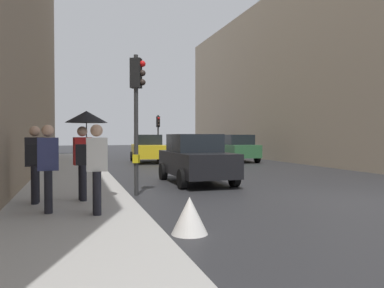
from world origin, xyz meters
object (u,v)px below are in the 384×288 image
(traffic_light_near_right, at_px, (137,99))
(car_blue_van, at_px, (195,145))
(traffic_light_far_median, at_px, (158,128))
(car_dark_suv, at_px, (196,159))
(warning_sign_triangle, at_px, (190,215))
(car_yellow_taxi, at_px, (148,149))
(car_green_estate, at_px, (236,148))
(pedestrian_with_black_backpack, at_px, (94,163))
(pedestrian_in_dark_coat, at_px, (35,161))
(pedestrian_with_umbrella, at_px, (85,130))
(pedestrian_with_grey_backpack, at_px, (46,163))

(traffic_light_near_right, relative_size, car_blue_van, 0.94)
(traffic_light_far_median, bearing_deg, car_dark_suv, -97.42)
(car_dark_suv, bearing_deg, warning_sign_triangle, -108.52)
(car_yellow_taxi, bearing_deg, car_green_estate, -10.20)
(car_blue_van, bearing_deg, car_green_estate, -88.84)
(traffic_light_far_median, relative_size, warning_sign_triangle, 5.09)
(pedestrian_with_black_backpack, distance_m, pedestrian_in_dark_coat, 2.06)
(traffic_light_near_right, xyz_separation_m, traffic_light_far_median, (4.60, 18.59, -0.47))
(traffic_light_near_right, xyz_separation_m, car_blue_van, (8.28, 20.73, -1.88))
(pedestrian_in_dark_coat, bearing_deg, car_blue_van, 63.97)
(car_yellow_taxi, bearing_deg, car_blue_van, 53.77)
(car_yellow_taxi, bearing_deg, pedestrian_in_dark_coat, -109.99)
(traffic_light_far_median, xyz_separation_m, warning_sign_triangle, (-4.41, -23.13, -1.96))
(car_dark_suv, relative_size, car_blue_van, 0.99)
(traffic_light_far_median, relative_size, car_dark_suv, 0.79)
(traffic_light_near_right, xyz_separation_m, pedestrian_with_umbrella, (-1.46, -1.37, -0.91))
(car_blue_van, bearing_deg, traffic_light_far_median, -149.85)
(pedestrian_with_black_backpack, bearing_deg, pedestrian_with_umbrella, 93.98)
(pedestrian_with_umbrella, bearing_deg, car_yellow_taxi, 73.79)
(pedestrian_with_black_backpack, bearing_deg, traffic_light_far_median, 74.72)
(car_blue_van, xyz_separation_m, warning_sign_triangle, (-8.09, -25.27, -0.55))
(car_green_estate, bearing_deg, pedestrian_in_dark_coat, -128.84)
(pedestrian_with_umbrella, bearing_deg, warning_sign_triangle, -62.47)
(pedestrian_with_grey_backpack, bearing_deg, car_dark_suv, 46.22)
(car_dark_suv, xyz_separation_m, pedestrian_with_umbrella, (-3.93, -3.63, 0.96))
(traffic_light_near_right, bearing_deg, car_blue_van, 68.22)
(car_yellow_taxi, xyz_separation_m, car_dark_suv, (-0.31, -10.97, 0.00))
(pedestrian_with_black_backpack, bearing_deg, car_yellow_taxi, 75.86)
(car_green_estate, bearing_deg, car_blue_van, 91.16)
(traffic_light_far_median, relative_size, pedestrian_with_grey_backpack, 1.87)
(car_green_estate, height_order, pedestrian_in_dark_coat, pedestrian_in_dark_coat)
(pedestrian_with_grey_backpack, height_order, pedestrian_with_black_backpack, same)
(car_blue_van, height_order, pedestrian_with_umbrella, pedestrian_with_umbrella)
(pedestrian_with_grey_backpack, bearing_deg, pedestrian_with_black_backpack, -25.96)
(car_dark_suv, xyz_separation_m, pedestrian_with_black_backpack, (-3.81, -5.39, 0.29))
(traffic_light_far_median, height_order, pedestrian_with_umbrella, traffic_light_far_median)
(car_blue_van, bearing_deg, pedestrian_with_black_backpack, -111.95)
(car_blue_van, relative_size, pedestrian_in_dark_coat, 2.40)
(traffic_light_near_right, xyz_separation_m, pedestrian_in_dark_coat, (-2.56, -1.48, -1.62))
(car_green_estate, distance_m, pedestrian_with_grey_backpack, 18.34)
(car_dark_suv, bearing_deg, pedestrian_with_grey_backpack, -133.78)
(warning_sign_triangle, bearing_deg, car_blue_van, 72.25)
(car_dark_suv, bearing_deg, traffic_light_far_median, 82.58)
(car_yellow_taxi, distance_m, warning_sign_triangle, 17.96)
(traffic_light_far_median, xyz_separation_m, pedestrian_with_black_backpack, (-5.94, -21.72, -1.12))
(pedestrian_with_umbrella, bearing_deg, traffic_light_far_median, 73.12)
(traffic_light_near_right, distance_m, car_blue_van, 22.41)
(car_blue_van, relative_size, pedestrian_with_black_backpack, 2.40)
(car_yellow_taxi, distance_m, pedestrian_with_umbrella, 15.23)
(pedestrian_with_black_backpack, xyz_separation_m, warning_sign_triangle, (1.53, -1.41, -0.84))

